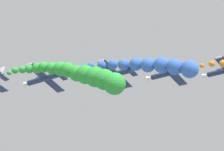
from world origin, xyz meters
TOP-DOWN VIEW (x-y plane):
  - smoke_trail_left_inner at (-17.34, -8.64)m, footprint 4.21×25.01m
  - airplane_right_inner at (-10.03, 8.83)m, footprint 9.06×10.35m
  - smoke_trail_right_inner at (-8.22, -15.53)m, footprint 4.98×24.81m
  - airplane_left_outer at (-0.26, -0.49)m, footprint 9.08×10.35m
  - airplane_right_outer at (9.17, -7.70)m, footprint 9.17×10.35m

SIDE VIEW (x-z plane):
  - smoke_trail_left_inner at x=-17.34m, z-range 107.44..116.12m
  - smoke_trail_right_inner at x=-8.22m, z-range 111.27..117.46m
  - airplane_right_inner at x=-10.03m, z-range 115.13..118.88m
  - airplane_left_outer at x=-0.26m, z-range 116.54..120.24m
  - airplane_right_outer at x=9.17m, z-range 117.96..121.46m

